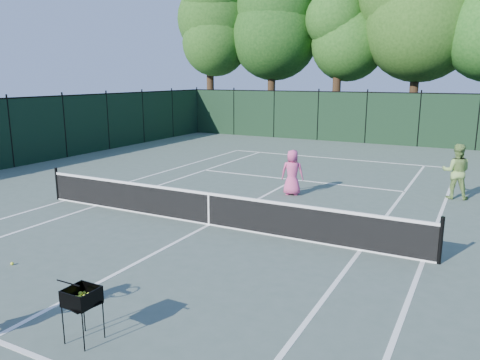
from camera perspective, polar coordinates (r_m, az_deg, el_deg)
The scene contains 17 objects.
ground at distance 12.81m, azimuth -3.79°, elevation -5.48°, with size 90.00×90.00×0.00m, color #49594F.
sideline_doubles_left at distance 16.26m, azimuth -20.52°, elevation -2.34°, with size 0.10×23.77×0.01m, color white.
sideline_doubles_right at distance 11.12m, azimuth 21.41°, elevation -9.18°, with size 0.10×23.77×0.01m, color white.
sideline_singles_left at distance 15.29m, azimuth -17.08°, elevation -3.01°, with size 0.10×23.77×0.01m, color white.
sideline_singles_right at distance 11.32m, azimuth 14.46°, elevation -8.31°, with size 0.10×23.77×0.01m, color white.
baseline_far at distance 23.48m, azimuth 11.55°, elevation 2.59°, with size 10.97×0.10×0.01m, color white.
service_line_far at distance 18.37m, azimuth 6.69°, elevation 0.03°, with size 8.23×0.10×0.01m, color white.
center_service_line at distance 12.81m, azimuth -3.79°, elevation -5.47°, with size 0.10×12.80×0.01m, color white.
tennis_net at distance 12.67m, azimuth -3.82°, elevation -3.43°, with size 11.69×0.09×1.06m.
fence_far at distance 29.18m, azimuth 15.12°, elevation 7.28°, with size 24.00×0.05×3.00m, color black.
tree_0 at distance 37.54m, azimuth -3.75°, elevation 18.94°, with size 6.40×6.40×13.14m.
tree_1 at distance 35.74m, azimuth 3.99°, elevation 20.12°, with size 6.80×6.80×13.98m.
tree_2 at distance 33.72m, azimuth 12.05°, elevation 18.70°, with size 6.00×6.00×12.40m.
player_pink at distance 15.90m, azimuth 6.40°, elevation 0.92°, with size 0.85×0.65×1.55m.
player_green at distance 16.87m, azimuth 24.85°, elevation 0.96°, with size 0.95×0.77×1.82m.
ball_hopper at distance 7.59m, azimuth -18.75°, elevation -13.37°, with size 0.52×0.52×0.86m.
loose_ball_midcourt at distance 11.28m, azimuth -26.03°, elevation -9.14°, with size 0.07×0.07×0.07m, color #E8F431.
Camera 1 is at (6.41, -10.36, 3.95)m, focal length 35.00 mm.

